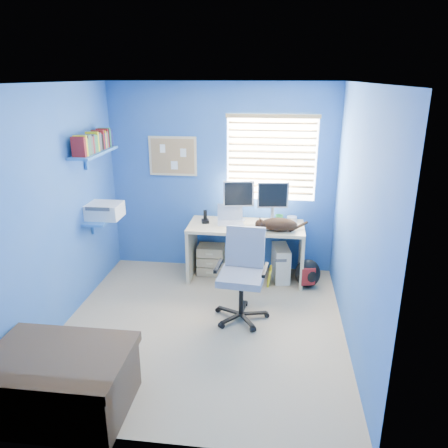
# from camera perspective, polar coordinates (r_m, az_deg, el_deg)

# --- Properties ---
(floor) EXTENTS (3.00, 3.20, 0.00)m
(floor) POSITION_cam_1_polar(r_m,az_deg,el_deg) (4.84, -2.79, -13.16)
(floor) COLOR tan
(floor) RESTS_ON ground
(ceiling) EXTENTS (3.00, 3.20, 0.00)m
(ceiling) POSITION_cam_1_polar(r_m,az_deg,el_deg) (4.10, -3.37, 17.94)
(ceiling) COLOR white
(ceiling) RESTS_ON wall_back
(wall_back) EXTENTS (3.00, 0.01, 2.50)m
(wall_back) POSITION_cam_1_polar(r_m,az_deg,el_deg) (5.84, -0.31, 5.85)
(wall_back) COLOR #3E6DB7
(wall_back) RESTS_ON ground
(wall_front) EXTENTS (3.00, 0.01, 2.50)m
(wall_front) POSITION_cam_1_polar(r_m,az_deg,el_deg) (2.87, -8.69, -8.67)
(wall_front) COLOR #3E6DB7
(wall_front) RESTS_ON ground
(wall_left) EXTENTS (0.01, 3.20, 2.50)m
(wall_left) POSITION_cam_1_polar(r_m,az_deg,el_deg) (4.80, -20.99, 1.69)
(wall_left) COLOR #3E6DB7
(wall_left) RESTS_ON ground
(wall_right) EXTENTS (0.01, 3.20, 2.50)m
(wall_right) POSITION_cam_1_polar(r_m,az_deg,el_deg) (4.31, 16.97, 0.28)
(wall_right) COLOR #3E6DB7
(wall_right) RESTS_ON ground
(desk) EXTENTS (1.48, 0.65, 0.74)m
(desk) POSITION_cam_1_polar(r_m,az_deg,el_deg) (5.74, 2.85, -3.63)
(desk) COLOR #D8BB85
(desk) RESTS_ON floor
(laptop) EXTENTS (0.37, 0.31, 0.22)m
(laptop) POSITION_cam_1_polar(r_m,az_deg,el_deg) (5.62, 0.85, 1.10)
(laptop) COLOR silver
(laptop) RESTS_ON desk
(monitor_left) EXTENTS (0.42, 0.19, 0.54)m
(monitor_left) POSITION_cam_1_polar(r_m,az_deg,el_deg) (5.70, 1.93, 3.04)
(monitor_left) COLOR silver
(monitor_left) RESTS_ON desk
(monitor_right) EXTENTS (0.41, 0.17, 0.54)m
(monitor_right) POSITION_cam_1_polar(r_m,az_deg,el_deg) (5.68, 6.38, 2.85)
(monitor_right) COLOR silver
(monitor_right) RESTS_ON desk
(phone) EXTENTS (0.12, 0.13, 0.17)m
(phone) POSITION_cam_1_polar(r_m,az_deg,el_deg) (5.67, -2.48, 0.99)
(phone) COLOR black
(phone) RESTS_ON desk
(mug) EXTENTS (0.10, 0.09, 0.10)m
(mug) POSITION_cam_1_polar(r_m,az_deg,el_deg) (5.74, 7.20, 0.71)
(mug) COLOR #278543
(mug) RESTS_ON desk
(cd_spindle) EXTENTS (0.13, 0.13, 0.07)m
(cd_spindle) POSITION_cam_1_polar(r_m,az_deg,el_deg) (5.80, 8.85, 0.65)
(cd_spindle) COLOR silver
(cd_spindle) RESTS_ON desk
(cat) EXTENTS (0.50, 0.35, 0.16)m
(cat) POSITION_cam_1_polar(r_m,az_deg,el_deg) (5.42, 7.20, -0.06)
(cat) COLOR black
(cat) RESTS_ON desk
(tower_pc) EXTENTS (0.26, 0.46, 0.45)m
(tower_pc) POSITION_cam_1_polar(r_m,az_deg,el_deg) (5.81, 7.41, -5.06)
(tower_pc) COLOR beige
(tower_pc) RESTS_ON floor
(drawer_boxes) EXTENTS (0.35, 0.28, 0.41)m
(drawer_boxes) POSITION_cam_1_polar(r_m,az_deg,el_deg) (5.93, -1.71, -4.63)
(drawer_boxes) COLOR tan
(drawer_boxes) RESTS_ON floor
(yellow_book) EXTENTS (0.03, 0.17, 0.24)m
(yellow_book) POSITION_cam_1_polar(r_m,az_deg,el_deg) (5.67, 5.94, -6.79)
(yellow_book) COLOR yellow
(yellow_book) RESTS_ON floor
(backpack) EXTENTS (0.37, 0.32, 0.37)m
(backpack) POSITION_cam_1_polar(r_m,az_deg,el_deg) (5.66, 10.87, -6.34)
(backpack) COLOR black
(backpack) RESTS_ON floor
(bed_corner) EXTENTS (1.07, 0.76, 0.51)m
(bed_corner) POSITION_cam_1_polar(r_m,az_deg,el_deg) (3.90, -20.62, -18.77)
(bed_corner) COLOR #503B24
(bed_corner) RESTS_ON floor
(office_chair) EXTENTS (0.63, 0.63, 1.00)m
(office_chair) POSITION_cam_1_polar(r_m,az_deg,el_deg) (4.84, 2.37, -8.11)
(office_chair) COLOR black
(office_chair) RESTS_ON floor
(window_blinds) EXTENTS (1.15, 0.05, 1.10)m
(window_blinds) POSITION_cam_1_polar(r_m,az_deg,el_deg) (5.70, 6.22, 8.50)
(window_blinds) COLOR white
(window_blinds) RESTS_ON ground
(corkboard) EXTENTS (0.64, 0.02, 0.52)m
(corkboard) POSITION_cam_1_polar(r_m,az_deg,el_deg) (5.87, -6.71, 8.80)
(corkboard) COLOR #D8BB85
(corkboard) RESTS_ON ground
(wall_shelves) EXTENTS (0.42, 0.90, 1.05)m
(wall_shelves) POSITION_cam_1_polar(r_m,az_deg,el_deg) (5.34, -16.15, 5.91)
(wall_shelves) COLOR #3273C1
(wall_shelves) RESTS_ON ground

